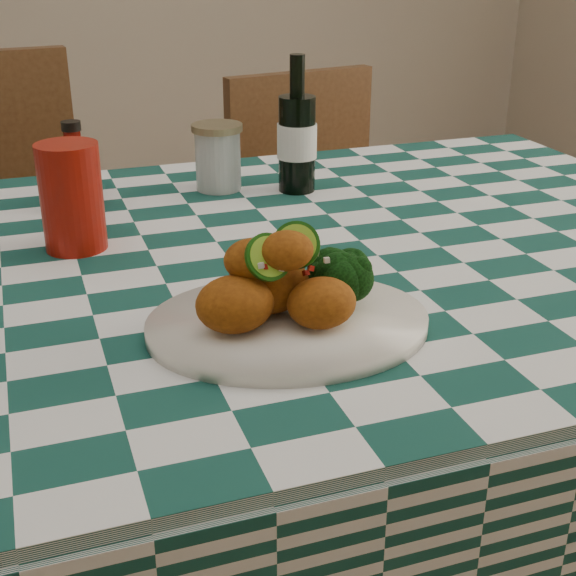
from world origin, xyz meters
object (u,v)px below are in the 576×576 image
object	(u,v)px
red_tumbler	(72,197)
wooden_chair_right	(336,262)
plate	(288,324)
mason_jar	(218,157)
beer_bottle	(297,125)
wooden_chair_left	(4,292)
dining_table	(235,481)
fried_chicken_pile	(284,276)
ketchup_bottle	(75,164)

from	to	relation	value
red_tumbler	wooden_chair_right	bearing A→B (deg)	41.91
plate	mason_jar	distance (m)	0.58
beer_bottle	wooden_chair_left	bearing A→B (deg)	142.37
plate	dining_table	bearing A→B (deg)	91.15
mason_jar	wooden_chair_left	world-z (taller)	wooden_chair_left
mason_jar	fried_chicken_pile	bearing A→B (deg)	-97.20
mason_jar	red_tumbler	bearing A→B (deg)	-141.25
plate	beer_bottle	size ratio (longest dim) A/B	1.39
dining_table	ketchup_bottle	bearing A→B (deg)	119.26
ketchup_bottle	mason_jar	bearing A→B (deg)	2.81
ketchup_bottle	beer_bottle	xyz separation A→B (m)	(0.38, -0.04, 0.05)
mason_jar	beer_bottle	bearing A→B (deg)	-22.36
beer_bottle	wooden_chair_right	xyz separation A→B (m)	(0.26, 0.43, -0.46)
ketchup_bottle	wooden_chair_right	world-z (taller)	ketchup_bottle
red_tumbler	ketchup_bottle	xyz separation A→B (m)	(0.02, 0.21, -0.01)
fried_chicken_pile	ketchup_bottle	size ratio (longest dim) A/B	1.16
plate	beer_bottle	bearing A→B (deg)	69.22
dining_table	wooden_chair_left	distance (m)	0.77
mason_jar	beer_bottle	world-z (taller)	beer_bottle
wooden_chair_right	fried_chicken_pile	bearing A→B (deg)	-126.00
fried_chicken_pile	beer_bottle	size ratio (longest dim) A/B	0.70
plate	red_tumbler	world-z (taller)	red_tumbler
ketchup_bottle	wooden_chair_left	bearing A→B (deg)	112.84
plate	red_tumbler	xyz separation A→B (m)	(-0.20, 0.35, 0.07)
dining_table	ketchup_bottle	size ratio (longest dim) A/B	11.63
ketchup_bottle	wooden_chair_left	distance (m)	0.55
mason_jar	beer_bottle	size ratio (longest dim) A/B	0.50
wooden_chair_left	plate	bearing A→B (deg)	-75.86
plate	fried_chicken_pile	xyz separation A→B (m)	(-0.01, 0.00, 0.06)
fried_chicken_pile	wooden_chair_right	distance (m)	1.13
dining_table	red_tumbler	xyz separation A→B (m)	(-0.20, 0.11, 0.47)
wooden_chair_right	beer_bottle	bearing A→B (deg)	-131.24
red_tumbler	wooden_chair_right	size ratio (longest dim) A/B	0.17
red_tumbler	wooden_chair_right	xyz separation A→B (m)	(0.66, 0.59, -0.42)
dining_table	wooden_chair_right	size ratio (longest dim) A/B	1.86
ketchup_bottle	wooden_chair_left	size ratio (longest dim) A/B	0.15
plate	wooden_chair_right	world-z (taller)	wooden_chair_right
red_tumbler	mason_jar	distance (m)	0.35
beer_bottle	red_tumbler	bearing A→B (deg)	-157.69
red_tumbler	beer_bottle	xyz separation A→B (m)	(0.40, 0.16, 0.04)
red_tumbler	wooden_chair_left	size ratio (longest dim) A/B	0.16
dining_table	beer_bottle	size ratio (longest dim) A/B	7.00
plate	red_tumbler	bearing A→B (deg)	120.01
wooden_chair_left	wooden_chair_right	size ratio (longest dim) A/B	1.09
dining_table	mason_jar	size ratio (longest dim) A/B	14.12
dining_table	fried_chicken_pile	xyz separation A→B (m)	(-0.00, -0.25, 0.46)
wooden_chair_left	wooden_chair_right	xyz separation A→B (m)	(0.79, 0.02, -0.04)
plate	beer_bottle	xyz separation A→B (m)	(0.20, 0.52, 0.11)
red_tumbler	wooden_chair_left	xyz separation A→B (m)	(-0.13, 0.58, -0.38)
beer_bottle	wooden_chair_left	world-z (taller)	beer_bottle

